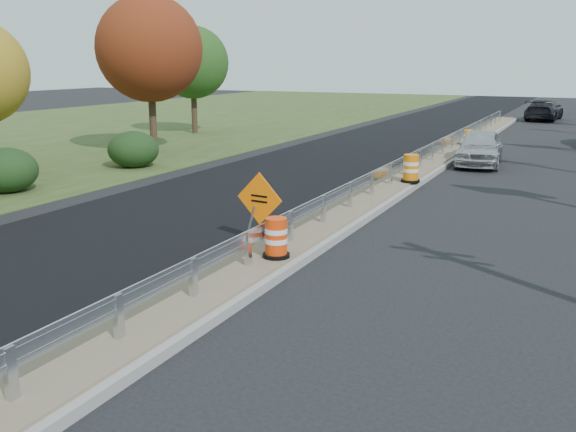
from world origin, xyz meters
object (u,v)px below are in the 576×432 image
at_px(barrel_median_near, 276,238).
at_px(car_silver, 480,147).
at_px(caution_sign, 260,226).
at_px(car_dark_far, 544,110).
at_px(barrel_median_mid, 411,169).
at_px(barrel_median_far, 468,138).

relative_size(barrel_median_near, car_silver, 0.19).
xyz_separation_m(caution_sign, car_dark_far, (3.40, 38.56, 0.33)).
height_order(barrel_median_near, barrel_median_mid, barrel_median_mid).
height_order(caution_sign, barrel_median_near, caution_sign).
xyz_separation_m(barrel_median_far, car_silver, (1.25, -4.35, 0.14)).
distance_m(barrel_median_far, car_dark_far, 19.61).
bearing_deg(car_silver, barrel_median_near, -100.39).
bearing_deg(barrel_median_mid, car_dark_far, 86.31).
height_order(barrel_median_mid, car_dark_far, car_dark_far).
height_order(barrel_median_far, car_silver, car_silver).
xyz_separation_m(barrel_median_mid, barrel_median_far, (0.00, 10.70, -0.08)).
relative_size(caution_sign, car_silver, 0.40).
distance_m(barrel_median_mid, car_dark_far, 30.27).
bearing_deg(barrel_median_mid, barrel_median_near, -91.53).
xyz_separation_m(car_silver, car_dark_far, (0.70, 23.86, 0.02)).
relative_size(car_silver, car_dark_far, 0.83).
distance_m(barrel_median_far, car_silver, 4.52).
height_order(barrel_median_near, barrel_median_far, barrel_median_near).
bearing_deg(car_dark_far, barrel_median_mid, 90.94).
relative_size(caution_sign, barrel_median_near, 2.04).
bearing_deg(car_dark_far, barrel_median_far, 88.93).
xyz_separation_m(caution_sign, barrel_median_near, (1.19, -1.48, 0.20)).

